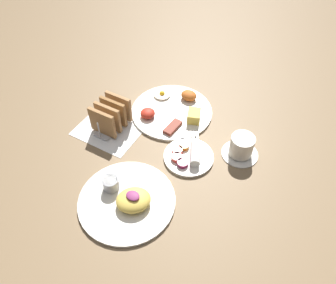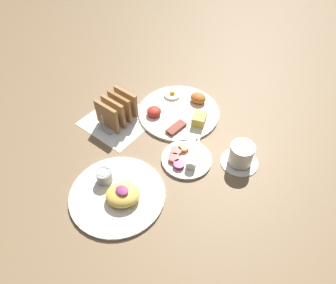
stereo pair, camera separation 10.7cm
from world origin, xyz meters
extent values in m
plane|color=brown|center=(0.00, 0.00, 0.00)|extent=(3.00, 3.00, 0.00)
cube|color=white|center=(-0.17, 0.02, 0.00)|extent=(0.22, 0.22, 0.00)
cylinder|color=silver|center=(-0.02, 0.19, 0.01)|extent=(0.30, 0.30, 0.01)
cube|color=#E5C64C|center=(0.07, 0.18, 0.03)|extent=(0.06, 0.07, 0.04)
ellipsoid|color=#C66023|center=(0.00, 0.28, 0.03)|extent=(0.06, 0.05, 0.03)
cylinder|color=#F4EACC|center=(-0.10, 0.24, 0.01)|extent=(0.06, 0.06, 0.01)
sphere|color=yellow|center=(-0.10, 0.24, 0.02)|extent=(0.02, 0.02, 0.02)
ellipsoid|color=red|center=(-0.08, 0.12, 0.02)|extent=(0.05, 0.05, 0.03)
cube|color=brown|center=(0.02, 0.11, 0.02)|extent=(0.04, 0.08, 0.01)
cylinder|color=silver|center=(0.13, 0.02, 0.01)|extent=(0.16, 0.16, 0.01)
cylinder|color=orange|center=(0.10, 0.05, 0.02)|extent=(0.04, 0.04, 0.01)
cylinder|color=red|center=(0.09, 0.02, 0.02)|extent=(0.04, 0.04, 0.01)
cylinder|color=red|center=(0.10, -0.01, 0.02)|extent=(0.04, 0.04, 0.01)
cylinder|color=#99234C|center=(0.13, -0.02, 0.02)|extent=(0.04, 0.04, 0.01)
cylinder|color=white|center=(0.15, 0.03, 0.03)|extent=(0.07, 0.09, 0.03)
cube|color=silver|center=(0.11, 0.09, 0.03)|extent=(0.03, 0.05, 0.00)
cube|color=silver|center=(0.12, 0.10, 0.03)|extent=(0.03, 0.05, 0.00)
cylinder|color=silver|center=(0.05, -0.21, 0.01)|extent=(0.28, 0.28, 0.01)
ellipsoid|color=#EAC651|center=(0.07, -0.21, 0.03)|extent=(0.13, 0.13, 0.04)
ellipsoid|color=#8C3366|center=(0.07, -0.21, 0.05)|extent=(0.04, 0.03, 0.01)
cylinder|color=#99999E|center=(-0.02, -0.20, 0.03)|extent=(0.05, 0.05, 0.04)
cylinder|color=white|center=(-0.02, -0.20, 0.05)|extent=(0.04, 0.04, 0.01)
cube|color=#B7B7BC|center=(-0.17, 0.02, 0.01)|extent=(0.06, 0.15, 0.01)
cube|color=#A27446|center=(-0.17, -0.03, 0.06)|extent=(0.10, 0.01, 0.10)
cube|color=#A37547|center=(-0.17, 0.01, 0.06)|extent=(0.10, 0.01, 0.10)
cube|color=olive|center=(-0.17, 0.04, 0.06)|extent=(0.10, 0.01, 0.10)
cube|color=#A77A4C|center=(-0.17, 0.07, 0.06)|extent=(0.10, 0.01, 0.10)
cylinder|color=#B7B7BC|center=(-0.17, -0.05, 0.04)|extent=(0.01, 0.01, 0.07)
cylinder|color=#B7B7BC|center=(-0.17, 0.09, 0.04)|extent=(0.01, 0.01, 0.07)
cylinder|color=silver|center=(0.27, 0.12, 0.00)|extent=(0.12, 0.12, 0.01)
cylinder|color=silver|center=(0.27, 0.12, 0.04)|extent=(0.08, 0.08, 0.07)
cylinder|color=#381E0F|center=(0.27, 0.12, 0.07)|extent=(0.06, 0.06, 0.01)
camera|label=1|loc=(0.40, -0.60, 0.83)|focal=35.00mm
camera|label=2|loc=(0.49, -0.54, 0.83)|focal=35.00mm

